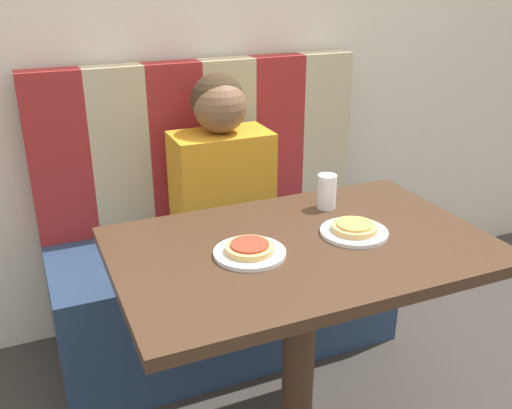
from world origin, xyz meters
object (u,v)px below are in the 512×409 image
Objects in this scene: pizza_left at (250,248)px; pizza_right at (354,227)px; person at (221,161)px; drinking_cup at (327,192)px; plate_left at (250,253)px; plate_right at (354,232)px.

pizza_right is (0.33, 0.00, 0.00)m from pizza_left.
person is 4.81× the size of pizza_right.
pizza_left is 1.20× the size of drinking_cup.
drinking_cup is (0.35, 0.21, 0.05)m from plate_left.
plate_right is 1.77× the size of drinking_cup.
plate_left is (-0.17, -0.67, -0.03)m from person.
drinking_cup is at bearing -68.08° from person.
person is at bearing 103.74° from plate_right.
person reaches higher than plate_right.
plate_left and plate_right have the same top height.
drinking_cup is at bearing 83.33° from pizza_right.
pizza_left is at bearing 180.00° from pizza_right.
pizza_left is (-0.33, 0.00, 0.02)m from plate_right.
pizza_left is at bearing -149.91° from drinking_cup.
pizza_left is 0.33m from pizza_right.
pizza_left reaches higher than plate_right.
person is 0.70m from plate_right.
plate_right is 0.02m from pizza_right.
person is 0.70m from plate_left.
person reaches higher than pizza_right.
plate_left is 1.77× the size of drinking_cup.
pizza_right is 1.20× the size of drinking_cup.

